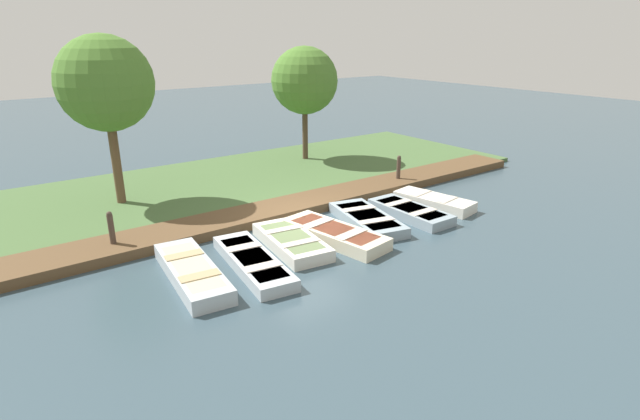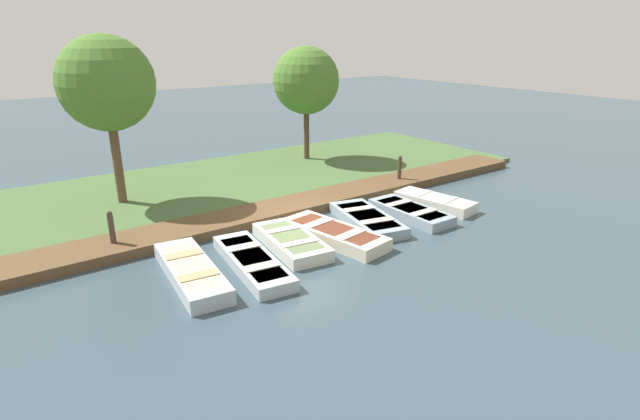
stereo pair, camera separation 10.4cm
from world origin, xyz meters
TOP-DOWN VIEW (x-y plane):
  - ground_plane at (0.00, 0.00)m, footprint 80.00×80.00m
  - shore_bank at (-5.00, 0.00)m, footprint 8.00×24.00m
  - dock_walkway at (-1.24, 0.00)m, footprint 1.54×21.86m
  - rowboat_0 at (1.44, -4.30)m, footprint 3.49×1.38m
  - rowboat_1 at (1.75, -2.82)m, footprint 3.52×1.44m
  - rowboat_2 at (1.28, -1.36)m, footprint 2.93×1.54m
  - rowboat_3 at (1.56, -0.09)m, footprint 3.43×1.67m
  - rowboat_4 at (1.18, 1.48)m, footprint 3.22×1.87m
  - rowboat_5 at (1.48, 3.05)m, footprint 2.88×1.12m
  - rowboat_6 at (1.27, 4.41)m, footprint 2.83×1.40m
  - mooring_post_near at (-1.23, -5.38)m, footprint 0.15×0.15m
  - mooring_post_far at (-1.23, 5.19)m, footprint 0.15×0.15m
  - park_tree_far_left at (-5.01, -4.11)m, footprint 3.00×3.00m
  - park_tree_left at (-6.42, 4.45)m, footprint 2.89×2.89m

SIDE VIEW (x-z plane):
  - ground_plane at x=0.00m, z-range 0.00..0.00m
  - shore_bank at x=-5.00m, z-range 0.00..0.16m
  - dock_walkway at x=-1.24m, z-range 0.00..0.29m
  - rowboat_1 at x=1.75m, z-range 0.00..0.33m
  - rowboat_5 at x=1.48m, z-range 0.00..0.34m
  - rowboat_4 at x=1.18m, z-range 0.00..0.34m
  - rowboat_2 at x=1.28m, z-range 0.00..0.36m
  - rowboat_6 at x=1.27m, z-range 0.00..0.38m
  - rowboat_3 at x=1.56m, z-range 0.00..0.38m
  - rowboat_0 at x=1.44m, z-range 0.00..0.39m
  - mooring_post_near at x=-1.23m, z-range 0.01..1.19m
  - mooring_post_far at x=-1.23m, z-range 0.01..1.19m
  - park_tree_left at x=-6.42m, z-range 1.07..6.13m
  - park_tree_far_left at x=-5.01m, z-range 1.26..6.85m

